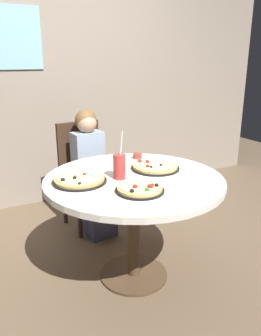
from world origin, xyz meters
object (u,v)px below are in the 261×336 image
object	(u,v)px
pizza_veggie	(140,189)
soda_cup	(119,167)
plate_small	(111,165)
pizza_cheese	(79,180)
pizza_pepperoni	(155,167)
sauce_bowl	(137,156)
chair_wooden	(84,169)
diner_child	(93,179)
dining_table	(134,192)

from	to	relation	value
pizza_veggie	soda_cup	world-z (taller)	soda_cup
soda_cup	plate_small	xyz separation A→B (m)	(0.07, 0.29, -0.08)
pizza_veggie	pizza_cheese	world-z (taller)	same
pizza_pepperoni	sauce_bowl	xyz separation A→B (m)	(0.02, 0.29, 0.00)
pizza_cheese	soda_cup	size ratio (longest dim) A/B	1.12
chair_wooden	plate_small	xyz separation A→B (m)	(-0.02, -0.65, 0.22)
pizza_cheese	diner_child	bearing A→B (deg)	63.28
diner_child	pizza_pepperoni	bearing A→B (deg)	-73.31
sauce_bowl	plate_small	bearing A→B (deg)	-165.41
chair_wooden	pizza_cheese	bearing A→B (deg)	-110.97
dining_table	chair_wooden	bearing A→B (deg)	90.47
dining_table	chair_wooden	distance (m)	0.97
pizza_pepperoni	soda_cup	distance (m)	0.32
dining_table	sauce_bowl	size ratio (longest dim) A/B	16.78
diner_child	pizza_cheese	xyz separation A→B (m)	(-0.35, -0.70, 0.28)
soda_cup	pizza_cheese	bearing A→B (deg)	167.46
dining_table	pizza_cheese	xyz separation A→B (m)	(-0.35, 0.08, 0.12)
pizza_pepperoni	sauce_bowl	size ratio (longest dim) A/B	4.87
soda_cup	pizza_veggie	bearing A→B (deg)	-87.91
pizza_veggie	soda_cup	xyz separation A→B (m)	(-0.01, 0.25, 0.06)
diner_child	soda_cup	xyz separation A→B (m)	(-0.10, -0.76, 0.35)
diner_child	soda_cup	size ratio (longest dim) A/B	3.53
dining_table	soda_cup	world-z (taller)	soda_cup
chair_wooden	pizza_pepperoni	size ratio (longest dim) A/B	2.79
pizza_cheese	soda_cup	bearing A→B (deg)	-12.54
chair_wooden	plate_small	size ratio (longest dim) A/B	5.28
diner_child	dining_table	bearing A→B (deg)	-90.48
pizza_veggie	plate_small	size ratio (longest dim) A/B	1.61
pizza_cheese	pizza_pepperoni	distance (m)	0.56
diner_child	pizza_cheese	bearing A→B (deg)	-116.72
chair_wooden	diner_child	size ratio (longest dim) A/B	0.88
chair_wooden	sauce_bowl	size ratio (longest dim) A/B	13.57
chair_wooden	pizza_cheese	world-z (taller)	chair_wooden
pizza_pepperoni	sauce_bowl	bearing A→B (deg)	86.42
diner_child	sauce_bowl	world-z (taller)	diner_child
diner_child	pizza_cheese	size ratio (longest dim) A/B	3.15
dining_table	chair_wooden	size ratio (longest dim) A/B	1.24
chair_wooden	dining_table	bearing A→B (deg)	-89.53
sauce_bowl	dining_table	bearing A→B (deg)	-121.61
dining_table	diner_child	world-z (taller)	diner_child
diner_child	sauce_bowl	size ratio (longest dim) A/B	15.46
dining_table	diner_child	bearing A→B (deg)	89.52
sauce_bowl	diner_child	bearing A→B (deg)	119.22
pizza_cheese	plate_small	xyz separation A→B (m)	(0.32, 0.23, -0.01)
diner_child	pizza_veggie	bearing A→B (deg)	-95.17
diner_child	soda_cup	bearing A→B (deg)	-97.59
pizza_veggie	plate_small	bearing A→B (deg)	83.48
chair_wooden	pizza_veggie	xyz separation A→B (m)	(-0.08, -1.19, 0.24)
pizza_cheese	soda_cup	distance (m)	0.27
diner_child	pizza_pepperoni	world-z (taller)	diner_child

